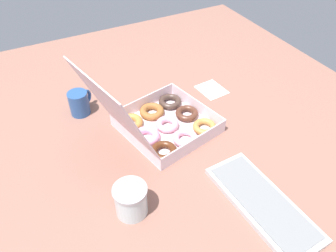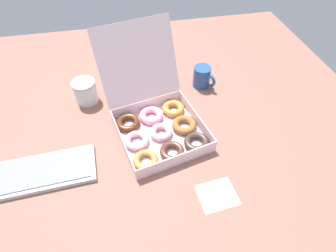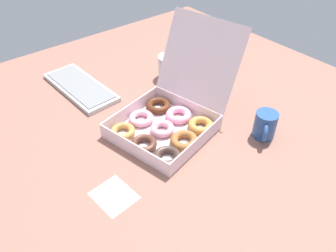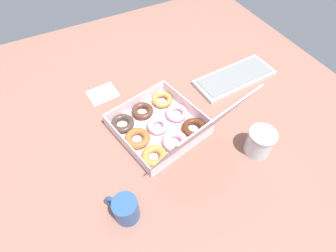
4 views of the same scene
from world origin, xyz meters
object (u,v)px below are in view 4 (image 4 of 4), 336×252
keyboard (235,77)px  donut_box (163,127)px  coffee_mug (125,209)px  glass_jar (260,142)px

keyboard → donut_box: bearing=15.9°
donut_box → keyboard: donut_box is taller
keyboard → coffee_mug: 76.87cm
donut_box → glass_jar: donut_box is taller
donut_box → keyboard: (-43.64, -12.44, -2.84)cm
donut_box → coffee_mug: 33.63cm
donut_box → coffee_mug: donut_box is taller
keyboard → coffee_mug: size_ratio=3.75×
donut_box → glass_jar: 35.77cm
donut_box → glass_jar: size_ratio=4.79×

